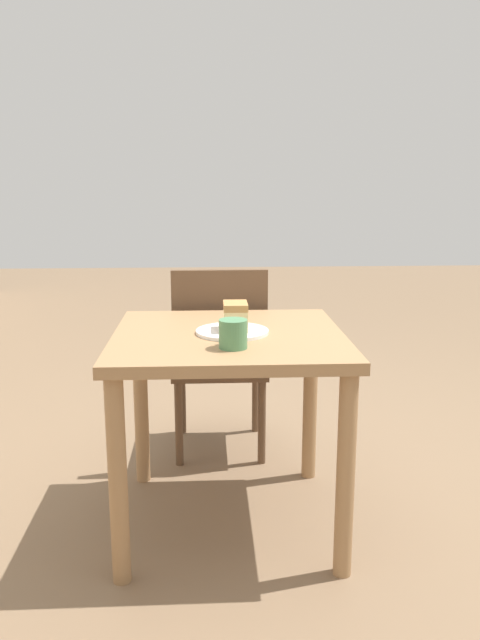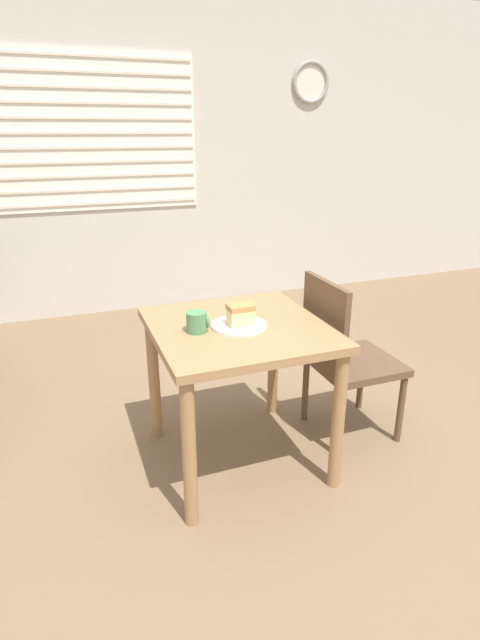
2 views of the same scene
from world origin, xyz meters
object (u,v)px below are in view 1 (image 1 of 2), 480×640
at_px(dining_table_near, 229,366).
at_px(chair_near_window, 220,356).
at_px(plate, 232,331).
at_px(cake_slice, 235,316).
at_px(coffee_mug, 233,334).

relative_size(dining_table_near, chair_near_window, 0.91).
distance_m(dining_table_near, plate, 0.13).
relative_size(plate, cake_slice, 2.19).
bearing_deg(coffee_mug, cake_slice, -4.70).
height_order(cake_slice, coffee_mug, cake_slice).
bearing_deg(plate, dining_table_near, 78.83).
bearing_deg(cake_slice, plate, 111.57).
height_order(chair_near_window, plate, chair_near_window).
bearing_deg(plate, chair_near_window, 3.33).
xyz_separation_m(dining_table_near, coffee_mug, (-0.20, -0.01, 0.17)).
bearing_deg(chair_near_window, cake_slice, 94.47).
distance_m(chair_near_window, cake_slice, 0.68).
xyz_separation_m(plate, cake_slice, (0.00, -0.01, 0.06)).
bearing_deg(cake_slice, dining_table_near, 94.63).
relative_size(plate, coffee_mug, 2.57).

